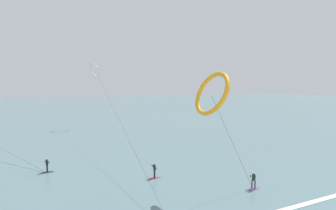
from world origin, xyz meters
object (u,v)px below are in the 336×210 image
Objects in this scene: surfer_violet at (253,182)px; kite_amber at (212,93)px; surfer_crimson at (154,171)px; surfer_charcoal at (47,166)px; kite_ivory at (95,71)px.

surfer_violet is 9.78m from kite_amber.
surfer_charcoal is at bearing -116.98° from surfer_crimson.
surfer_crimson is at bearing 161.02° from kite_ivory.
kite_amber is (6.61, -42.12, -4.06)m from kite_ivory.
kite_amber is (-4.45, 0.72, 8.68)m from surfer_violet.
kite_ivory is (8.23, 30.45, 12.75)m from surfer_charcoal.
surfer_crimson is 0.15× the size of kite_amber.
surfer_charcoal is 1.00× the size of surfer_crimson.
surfer_charcoal is 1.00× the size of surfer_violet.
kite_ivory reaches higher than kite_amber.
surfer_violet is at bearing 55.04° from surfer_crimson.
kite_amber reaches higher than surfer_violet.
kite_ivory is 42.83m from kite_amber.
surfer_violet is 46.05m from kite_ivory.
kite_ivory reaches higher than surfer_violet.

